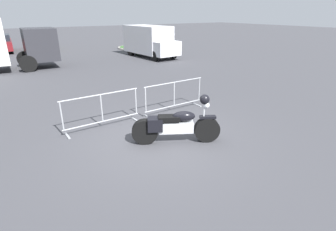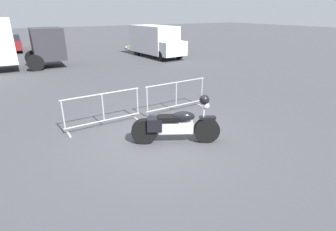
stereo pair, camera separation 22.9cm
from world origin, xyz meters
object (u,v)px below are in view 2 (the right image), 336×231
object	(u,v)px
pedestrian	(50,47)
parked_car_maroon	(10,43)
crowd_barrier_far	(176,96)
motorcycle	(176,125)
delivery_van	(156,40)
crowd_barrier_near	(103,110)
parked_car_yellow	(44,42)

from	to	relation	value
pedestrian	parked_car_maroon	bearing A→B (deg)	39.47
crowd_barrier_far	parked_car_maroon	xyz separation A→B (m)	(-4.40, 20.18, 0.19)
motorcycle	delivery_van	distance (m)	14.52
crowd_barrier_near	delivery_van	bearing A→B (deg)	54.53
crowd_barrier_near	pedestrian	size ratio (longest dim) A/B	1.42
crowd_barrier_near	pedestrian	xyz separation A→B (m)	(0.55, 13.54, 0.36)
crowd_barrier_far	parked_car_yellow	xyz separation A→B (m)	(-1.61, 20.16, 0.14)
motorcycle	delivery_van	xyz separation A→B (m)	(6.49, 12.97, 0.73)
crowd_barrier_near	parked_car_yellow	world-z (taller)	parked_car_yellow
parked_car_maroon	motorcycle	bearing A→B (deg)	-169.29
crowd_barrier_near	motorcycle	bearing A→B (deg)	-56.98
motorcycle	parked_car_yellow	world-z (taller)	parked_car_yellow
crowd_barrier_far	delivery_van	xyz separation A→B (m)	(5.17, 10.94, 0.68)
crowd_barrier_far	parked_car_yellow	world-z (taller)	parked_car_yellow
delivery_van	parked_car_maroon	distance (m)	13.32
crowd_barrier_near	pedestrian	world-z (taller)	pedestrian
delivery_van	pedestrian	distance (m)	7.70
motorcycle	crowd_barrier_near	size ratio (longest dim) A/B	0.90
parked_car_yellow	pedestrian	bearing A→B (deg)	178.76
parked_car_yellow	pedestrian	world-z (taller)	pedestrian
delivery_van	crowd_barrier_near	bearing A→B (deg)	-40.40
motorcycle	crowd_barrier_near	distance (m)	2.41
parked_car_yellow	delivery_van	bearing A→B (deg)	-140.86
motorcycle	delivery_van	size ratio (longest dim) A/B	0.42
parked_car_maroon	parked_car_yellow	size ratio (longest dim) A/B	1.08
parked_car_yellow	pedestrian	size ratio (longest dim) A/B	2.43
motorcycle	crowd_barrier_near	world-z (taller)	motorcycle
motorcycle	delivery_van	world-z (taller)	delivery_van
crowd_barrier_near	delivery_van	xyz separation A→B (m)	(7.80, 10.94, 0.68)
delivery_van	parked_car_maroon	bearing A→B (deg)	-138.90
crowd_barrier_near	parked_car_yellow	distance (m)	20.18
parked_car_yellow	motorcycle	bearing A→B (deg)	-176.45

